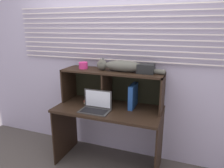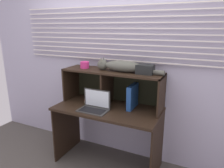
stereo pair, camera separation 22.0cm
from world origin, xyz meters
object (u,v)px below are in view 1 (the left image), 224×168
(small_basket, at_px, (83,65))
(storage_box, at_px, (146,69))
(cat, at_px, (122,66))
(laptop, at_px, (96,106))
(book_stack, at_px, (93,100))
(binder_upright, at_px, (133,96))

(small_basket, bearing_deg, storage_box, 0.00)
(small_basket, bearing_deg, cat, -0.00)
(laptop, height_order, book_stack, laptop)
(laptop, bearing_deg, cat, 47.13)
(laptop, bearing_deg, binder_upright, 33.22)
(binder_upright, relative_size, small_basket, 2.58)
(laptop, bearing_deg, book_stack, 120.89)
(cat, xyz_separation_m, book_stack, (-0.38, -0.00, -0.48))
(cat, distance_m, small_basket, 0.51)
(book_stack, relative_size, storage_box, 1.20)
(binder_upright, bearing_deg, small_basket, 180.00)
(laptop, relative_size, book_stack, 1.53)
(cat, height_order, book_stack, cat)
(cat, distance_m, storage_box, 0.29)
(storage_box, bearing_deg, cat, -180.00)
(cat, height_order, storage_box, cat)
(laptop, height_order, small_basket, small_basket)
(laptop, distance_m, book_stack, 0.29)
(laptop, bearing_deg, storage_box, 25.50)
(book_stack, bearing_deg, laptop, -59.11)
(cat, bearing_deg, binder_upright, 0.00)
(laptop, distance_m, binder_upright, 0.46)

